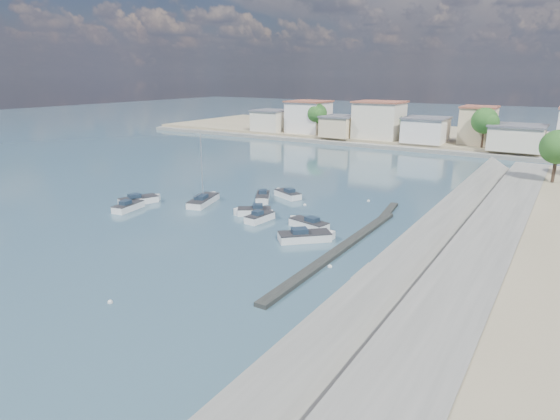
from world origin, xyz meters
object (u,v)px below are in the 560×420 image
object	(u,v)px
motorboat_c	(307,224)
motorboat_g	(263,198)
sailboat	(204,200)
motorboat_f	(287,194)
motorboat_b	(261,217)
motorboat_d	(253,212)
motorboat_h	(307,237)
motorboat_e	(140,200)
motorboat_a	(129,207)

from	to	relation	value
motorboat_c	motorboat_g	distance (m)	12.01
sailboat	motorboat_f	bearing A→B (deg)	49.02
motorboat_f	motorboat_g	world-z (taller)	same
motorboat_g	motorboat_b	bearing A→B (deg)	-56.90
motorboat_d	motorboat_h	bearing A→B (deg)	-23.67
motorboat_h	motorboat_e	bearing A→B (deg)	178.15
motorboat_c	motorboat_a	bearing A→B (deg)	-165.63
motorboat_g	sailboat	bearing A→B (deg)	-137.72
motorboat_f	motorboat_g	size ratio (longest dim) A/B	1.02
motorboat_g	motorboat_e	bearing A→B (deg)	-143.49
motorboat_e	sailboat	distance (m)	8.07
motorboat_d	motorboat_g	distance (m)	6.30
motorboat_a	sailboat	world-z (taller)	sailboat
motorboat_d	motorboat_f	bearing A→B (deg)	95.58
motorboat_c	motorboat_d	size ratio (longest dim) A/B	1.22
motorboat_b	motorboat_f	bearing A→B (deg)	106.06
motorboat_f	motorboat_g	bearing A→B (deg)	-117.10
motorboat_d	motorboat_e	distance (m)	15.30
motorboat_g	motorboat_h	distance (m)	15.66
motorboat_a	motorboat_e	bearing A→B (deg)	113.38
motorboat_b	sailboat	distance (m)	10.33
motorboat_a	motorboat_b	size ratio (longest dim) A/B	1.11
motorboat_h	sailboat	size ratio (longest dim) A/B	0.56
motorboat_a	sailboat	xyz separation A→B (m)	(5.71, 6.93, 0.04)
motorboat_g	sailboat	size ratio (longest dim) A/B	0.49
motorboat_d	motorboat_h	xyz separation A→B (m)	(9.55, -4.19, 0.00)
motorboat_a	motorboat_g	bearing A→B (deg)	46.79
motorboat_c	motorboat_e	bearing A→B (deg)	-173.13
motorboat_g	motorboat_h	xyz separation A→B (m)	(12.08, -9.96, -0.00)
motorboat_c	motorboat_d	xyz separation A→B (m)	(-7.60, 0.68, -0.00)
motorboat_a	motorboat_h	xyz separation A→B (m)	(23.28, 1.96, -0.00)
motorboat_d	sailboat	xyz separation A→B (m)	(-8.01, 0.79, 0.04)
motorboat_g	motorboat_h	size ratio (longest dim) A/B	0.88
motorboat_a	motorboat_e	world-z (taller)	same
sailboat	motorboat_d	bearing A→B (deg)	-5.61
motorboat_f	motorboat_e	bearing A→B (deg)	-138.55
motorboat_d	motorboat_h	size ratio (longest dim) A/B	0.80
motorboat_c	motorboat_f	xyz separation A→B (m)	(-8.48, 9.68, -0.00)
motorboat_c	motorboat_g	xyz separation A→B (m)	(-10.13, 6.46, 0.00)
motorboat_a	motorboat_e	distance (m)	3.00
motorboat_b	motorboat_c	distance (m)	5.54
motorboat_e	motorboat_f	xyz separation A→B (m)	(14.04, 12.40, -0.00)
motorboat_f	motorboat_h	distance (m)	16.81
motorboat_g	sailboat	world-z (taller)	sailboat
motorboat_b	motorboat_h	xyz separation A→B (m)	(7.46, -2.86, 0.00)
motorboat_f	motorboat_c	bearing A→B (deg)	-48.81
motorboat_a	motorboat_g	size ratio (longest dim) A/B	1.04
motorboat_a	motorboat_f	size ratio (longest dim) A/B	1.02
motorboat_c	sailboat	bearing A→B (deg)	174.61
motorboat_h	motorboat_d	bearing A→B (deg)	156.33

